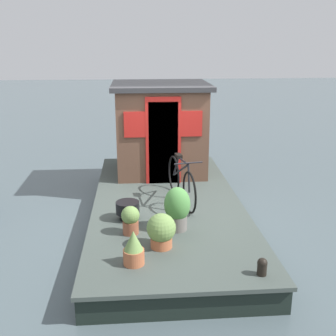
{
  "coord_description": "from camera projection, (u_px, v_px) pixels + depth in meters",
  "views": [
    {
      "loc": [
        -7.23,
        0.56,
        3.3
      ],
      "look_at": [
        -0.2,
        0.0,
        1.13
      ],
      "focal_mm": 44.56,
      "sensor_mm": 36.0,
      "label": 1
    }
  ],
  "objects": [
    {
      "name": "ground_plane",
      "position": [
        167.0,
        222.0,
        7.9
      ],
      "size": [
        60.0,
        60.0,
        0.0
      ],
      "primitive_type": "plane",
      "color": "#4C5B60"
    },
    {
      "name": "houseboat_deck",
      "position": [
        167.0,
        211.0,
        7.83
      ],
      "size": [
        5.95,
        2.71,
        0.43
      ],
      "color": "#424C47",
      "rests_on": "ground_plane"
    },
    {
      "name": "houseboat_cabin",
      "position": [
        161.0,
        128.0,
        9.25
      ],
      "size": [
        1.88,
        2.1,
        1.98
      ],
      "color": "brown",
      "rests_on": "houseboat_deck"
    },
    {
      "name": "bicycle",
      "position": [
        181.0,
        181.0,
        7.6
      ],
      "size": [
        1.74,
        0.5,
        0.88
      ],
      "color": "black",
      "rests_on": "houseboat_deck"
    },
    {
      "name": "potted_plant_fern",
      "position": [
        161.0,
        230.0,
        5.96
      ],
      "size": [
        0.42,
        0.42,
        0.51
      ],
      "color": "#B2603D",
      "rests_on": "houseboat_deck"
    },
    {
      "name": "potted_plant_ivy",
      "position": [
        177.0,
        208.0,
        6.49
      ],
      "size": [
        0.41,
        0.41,
        0.7
      ],
      "color": "slate",
      "rests_on": "houseboat_deck"
    },
    {
      "name": "potted_plant_rosemary",
      "position": [
        134.0,
        248.0,
        5.51
      ],
      "size": [
        0.28,
        0.28,
        0.48
      ],
      "color": "#B2603D",
      "rests_on": "houseboat_deck"
    },
    {
      "name": "potted_plant_succulent",
      "position": [
        130.0,
        220.0,
        6.39
      ],
      "size": [
        0.28,
        0.28,
        0.45
      ],
      "color": "#935138",
      "rests_on": "houseboat_deck"
    },
    {
      "name": "charcoal_grill",
      "position": [
        128.0,
        208.0,
        6.91
      ],
      "size": [
        0.39,
        0.39,
        0.31
      ],
      "color": "black",
      "rests_on": "houseboat_deck"
    },
    {
      "name": "mooring_bollard",
      "position": [
        262.0,
        266.0,
        5.29
      ],
      "size": [
        0.13,
        0.13,
        0.23
      ],
      "color": "black",
      "rests_on": "houseboat_deck"
    }
  ]
}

